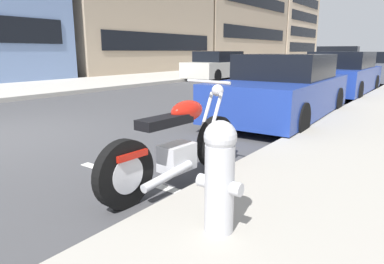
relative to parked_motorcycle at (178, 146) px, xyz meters
name	(u,v)px	position (x,y,z in m)	size (l,w,h in m)	color
sidewalk_far_curb	(161,77)	(11.80, 10.55, -0.37)	(120.00, 5.00, 0.14)	#ADA89E
parking_stall_stripe	(144,181)	(-0.20, 0.35, -0.43)	(0.12, 2.20, 0.01)	silver
parked_motorcycle	(178,146)	(0.00, 0.00, 0.00)	(2.18, 0.62, 1.13)	black
parked_car_behind_motorcycle	(283,89)	(4.35, 0.51, 0.22)	(4.43, 1.99, 1.41)	navy
parked_car_mid_block	(342,74)	(9.70, 0.55, 0.26)	(4.68, 1.88, 1.45)	navy
parked_car_far_down_curb	(372,69)	(15.13, 0.50, 0.24)	(4.48, 2.04, 1.44)	#4C515B
crossing_truck	(337,56)	(33.24, 6.44, 0.56)	(2.44, 5.20, 1.92)	maroon
car_opposite_curb	(219,66)	(12.97, 7.51, 0.26)	(4.65, 1.86, 1.47)	beige
fire_hydrant	(220,174)	(-0.85, -1.06, 0.15)	(0.24, 0.36, 0.85)	#B7B7BC
townhouse_far_uphill	(111,5)	(14.70, 17.67, 4.22)	(12.10, 9.72, 9.32)	tan
townhouse_near_left	(268,28)	(42.01, 17.78, 4.01)	(11.12, 9.96, 8.90)	beige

